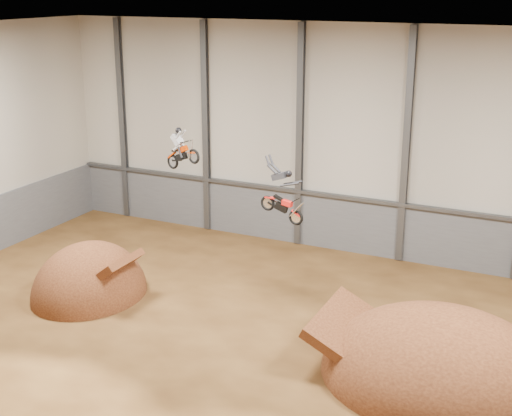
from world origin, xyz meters
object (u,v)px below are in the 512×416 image
at_px(landing_ramp, 439,379).
at_px(fmx_rider_b, 280,190).
at_px(takeoff_ramp, 90,295).
at_px(fmx_rider_a, 184,145).

height_order(landing_ramp, fmx_rider_b, fmx_rider_b).
distance_m(takeoff_ramp, fmx_rider_b, 12.26).
height_order(takeoff_ramp, fmx_rider_a, fmx_rider_a).
height_order(fmx_rider_a, fmx_rider_b, fmx_rider_a).
height_order(landing_ramp, fmx_rider_a, fmx_rider_a).
distance_m(takeoff_ramp, fmx_rider_a, 9.84).
bearing_deg(fmx_rider_a, fmx_rider_b, 16.36).
distance_m(landing_ramp, fmx_rider_a, 16.57).
bearing_deg(fmx_rider_a, landing_ramp, 3.56).
relative_size(fmx_rider_a, fmx_rider_b, 0.75).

